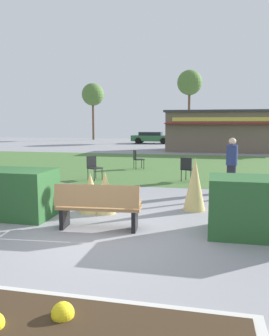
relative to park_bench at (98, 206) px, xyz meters
name	(u,v)px	position (x,y,z in m)	size (l,w,h in m)	color
ground_plane	(101,238)	(0.21, -0.47, -0.48)	(80.00, 80.00, 0.00)	gray
lawn_patch	(170,165)	(0.21, 10.85, -0.48)	(36.00, 12.00, 0.01)	#446B33
park_bench	(98,206)	(0.00, 0.00, 0.00)	(1.74, 0.66, 0.95)	#9E7547
hedge_left	(6,193)	(-2.41, 0.53, 0.06)	(2.20, 1.10, 1.09)	#28562B
hedge_right	(259,207)	(3.09, 0.32, 0.08)	(1.87, 1.10, 1.12)	#28562B
ornamental_grass_behind_left	(105,192)	(-0.26, 1.31, 0.02)	(0.54, 0.54, 1.00)	tan
ornamental_grass_behind_right	(195,184)	(1.81, 2.02, 0.18)	(0.54, 0.54, 1.32)	tan
ornamental_grass_behind_center	(90,193)	(-0.63, 1.30, 0.00)	(0.59, 0.59, 0.95)	tan
food_kiosk	(235,131)	(3.95, 20.83, 1.07)	(10.43, 4.38, 3.08)	#6B5B4C
cafe_chair_west	(187,167)	(1.36, 6.17, 0.05)	(0.57, 0.57, 0.89)	black
cafe_chair_east	(93,166)	(-2.16, 5.89, 0.05)	(0.61, 0.61, 0.89)	black
cafe_chair_center	(137,158)	(-1.17, 9.19, 0.05)	(0.59, 0.59, 0.89)	black
person_standing	(232,165)	(2.82, 4.51, 0.38)	(0.34, 0.34, 1.69)	#23232D
parked_car_west_slot	(152,137)	(-3.87, 29.24, 0.16)	(4.22, 2.10, 1.20)	#2D6638
tree_left_bg	(93,95)	(-12.52, 35.61, 5.17)	(2.80, 2.80, 7.11)	brown
tree_right_bg	(190,83)	(-0.32, 33.58, 6.10)	(2.80, 2.80, 8.05)	brown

